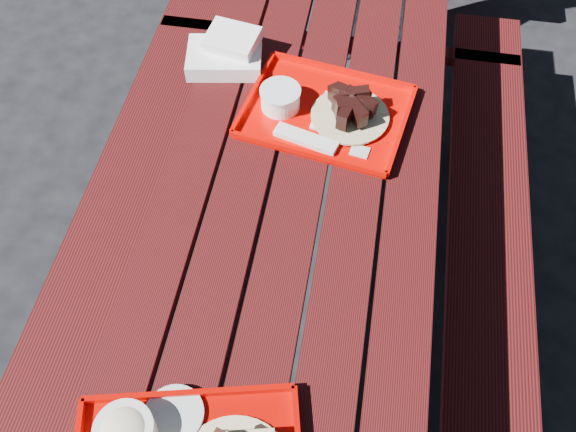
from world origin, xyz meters
name	(u,v)px	position (x,y,z in m)	size (l,w,h in m)	color
ground	(295,313)	(0.00, 0.00, 0.00)	(60.00, 60.00, 0.00)	black
picnic_table_near	(297,226)	(0.00, 0.00, 0.56)	(1.41, 2.40, 0.75)	#480D0F
far_tray	(323,111)	(0.03, 0.26, 0.77)	(0.51, 0.42, 0.08)	#DB0500
white_cloth	(227,53)	(-0.29, 0.43, 0.79)	(0.25, 0.20, 0.09)	white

